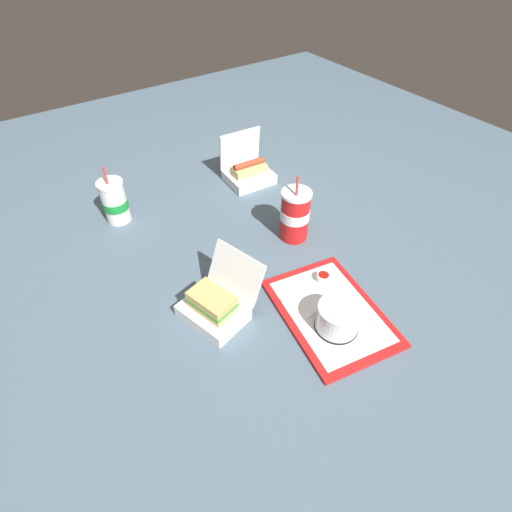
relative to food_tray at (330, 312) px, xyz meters
The scene contains 10 objects.
ground_plane 0.30m from the food_tray, 157.75° to the right, with size 3.20×3.20×0.00m, color #4C6070.
food_tray is the anchor object (origin of this frame).
cake_container 0.07m from the food_tray, 27.19° to the right, with size 0.12×0.12×0.08m.
ketchup_cup 0.12m from the food_tray, 148.93° to the left, with size 0.04×0.04×0.02m.
napkin_stack 0.08m from the food_tray, 149.71° to the right, with size 0.10×0.10×0.00m, color white.
plastic_fork 0.11m from the food_tray, 130.63° to the left, with size 0.11×0.01×0.01m, color white.
clamshell_hotdog_corner 0.73m from the food_tray, 164.56° to the left, with size 0.17×0.18×0.19m.
clamshell_sandwich_right 0.32m from the food_tray, 124.09° to the right, with size 0.22×0.23×0.16m.
soda_cup_back 0.83m from the food_tray, 156.34° to the right, with size 0.09×0.09×0.22m.
soda_cup_corner 0.36m from the food_tray, 158.72° to the left, with size 0.10×0.10×0.24m.
Camera 1 is at (0.74, -0.46, 0.89)m, focal length 28.00 mm.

